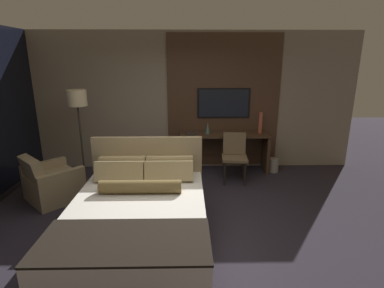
{
  "coord_description": "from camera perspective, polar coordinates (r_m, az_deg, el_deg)",
  "views": [
    {
      "loc": [
        0.11,
        -3.59,
        2.26
      ],
      "look_at": [
        0.19,
        0.98,
        0.95
      ],
      "focal_mm": 28.0,
      "sensor_mm": 36.0,
      "label": 1
    }
  ],
  "objects": [
    {
      "name": "floor_lamp",
      "position": [
        5.68,
        -20.95,
        6.82
      ],
      "size": [
        0.34,
        0.34,
        1.74
      ],
      "color": "#282623",
      "rests_on": "ground_plane"
    },
    {
      "name": "wall_back_tv_panel",
      "position": [
        6.24,
        -0.98,
        8.04
      ],
      "size": [
        7.2,
        0.09,
        2.8
      ],
      "color": "gray",
      "rests_on": "ground_plane"
    },
    {
      "name": "tv",
      "position": [
        6.22,
        6.04,
        7.77
      ],
      "size": [
        1.07,
        0.04,
        0.6
      ],
      "color": "black"
    },
    {
      "name": "book",
      "position": [
        6.01,
        -0.14,
        2.02
      ],
      "size": [
        0.24,
        0.18,
        0.03
      ],
      "color": "#332D28",
      "rests_on": "desk"
    },
    {
      "name": "vase_short",
      "position": [
        6.06,
        3.0,
        3.11
      ],
      "size": [
        0.08,
        0.08,
        0.23
      ],
      "color": "#4C706B",
      "rests_on": "desk"
    },
    {
      "name": "desk",
      "position": [
        6.19,
        6.05,
        -0.28
      ],
      "size": [
        1.8,
        0.53,
        0.8
      ],
      "color": "#422D1E",
      "rests_on": "ground_plane"
    },
    {
      "name": "bed",
      "position": [
        3.84,
        -10.1,
        -14.06
      ],
      "size": [
        1.64,
        2.25,
        1.15
      ],
      "color": "#33281E",
      "rests_on": "ground_plane"
    },
    {
      "name": "vase_tall",
      "position": [
        6.22,
        12.89,
        3.97
      ],
      "size": [
        0.07,
        0.07,
        0.43
      ],
      "color": "#B2563D",
      "rests_on": "desk"
    },
    {
      "name": "ground_plane",
      "position": [
        4.24,
        -2.43,
        -16.26
      ],
      "size": [
        16.0,
        16.0,
        0.0
      ],
      "primitive_type": "plane",
      "color": "#28232D"
    },
    {
      "name": "armchair_by_window",
      "position": [
        5.47,
        -25.09,
        -6.91
      ],
      "size": [
        1.08,
        1.08,
        0.8
      ],
      "rotation": [
        0.0,
        0.0,
        2.37
      ],
      "color": "#998460",
      "rests_on": "ground_plane"
    },
    {
      "name": "waste_bin",
      "position": [
        6.42,
        15.18,
        -3.89
      ],
      "size": [
        0.22,
        0.22,
        0.28
      ],
      "color": "gray",
      "rests_on": "ground_plane"
    },
    {
      "name": "desk_chair",
      "position": [
        5.7,
        8.09,
        -1.61
      ],
      "size": [
        0.49,
        0.49,
        0.92
      ],
      "rotation": [
        0.0,
        0.0,
        -0.08
      ],
      "color": "brown",
      "rests_on": "ground_plane"
    }
  ]
}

